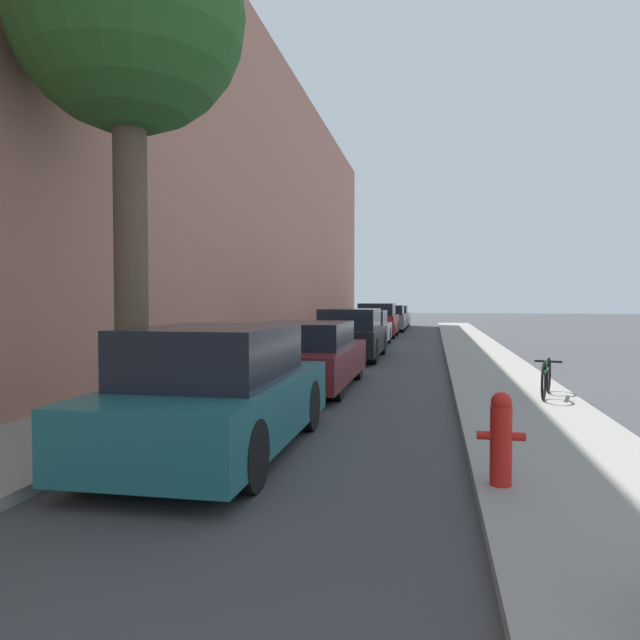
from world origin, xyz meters
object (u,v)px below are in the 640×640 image
Objects in this scene: parked_car_champagne at (394,317)px; bicycle at (546,378)px; parked_car_teal at (218,394)px; parked_car_maroon at (306,356)px; parked_car_red at (377,321)px; parked_car_white at (365,329)px; street_tree_near at (128,21)px; parked_car_black at (351,335)px; fire_hydrant at (501,437)px; parked_car_grey at (388,319)px.

parked_car_champagne is 27.07m from bicycle.
parked_car_champagne is (0.01, 30.74, -0.03)m from parked_car_teal.
parked_car_champagne is (0.07, 25.80, 0.02)m from parked_car_maroon.
parked_car_red is at bearing 90.26° from parked_car_maroon.
street_tree_near is (-1.37, -14.88, 4.67)m from parked_car_white.
parked_car_black is 12.12m from fire_hydrant.
street_tree_near is (-1.51, 0.86, 4.62)m from parked_car_teal.
parked_car_teal is at bearing -90.02° from parked_car_champagne.
fire_hydrant is (2.92, -11.76, -0.15)m from parked_car_black.
parked_car_grey is 26.93m from fire_hydrant.
fire_hydrant is 0.56× the size of bicycle.
parked_car_black is at bearing 89.86° from parked_car_teal.
parked_car_champagne is at bearing 87.10° from street_tree_near.
fire_hydrant is at bearing -76.07° from parked_car_black.
parked_car_maroon is 0.97× the size of parked_car_black.
bicycle is (4.20, -21.79, -0.24)m from parked_car_grey.
parked_car_black is at bearing 89.12° from parked_car_maroon.
parked_car_champagne is at bearing 89.17° from parked_car_red.
fire_hydrant is (2.94, -0.98, -0.14)m from parked_car_teal.
parked_car_red reaches higher than parked_car_white.
fire_hydrant reaches higher than bicycle.
parked_car_champagne reaches higher than parked_car_white.
parked_car_red is at bearing 90.37° from parked_car_teal.
street_tree_near is (-1.52, -29.88, 4.65)m from parked_car_champagne.
parked_car_champagne is at bearing 89.46° from parked_car_white.
parked_car_grey is (0.07, 20.85, 0.05)m from parked_car_maroon.
parked_car_red reaches higher than parked_car_maroon.
fire_hydrant is (2.94, -31.72, -0.11)m from parked_car_champagne.
parked_car_red reaches higher than parked_car_black.
parked_car_champagne is at bearing 89.98° from parked_car_teal.
parked_car_maroon is 6.36m from street_tree_near.
parked_car_maroon is at bearing 70.49° from street_tree_near.
parked_car_maroon is 25.80m from parked_car_champagne.
parked_car_white is (-0.07, 10.80, 0.00)m from parked_car_maroon.
parked_car_grey is at bearing 115.75° from bicycle.
parked_car_grey is at bearing 90.08° from parked_car_black.
parked_car_grey is at bearing 86.53° from street_tree_near.
bicycle is (4.21, 4.01, -0.24)m from parked_car_teal.
parked_car_white is at bearing 91.86° from parked_car_black.
parked_car_black is 1.14× the size of parked_car_grey.
parked_car_champagne is (0.14, 15.00, 0.02)m from parked_car_white.
street_tree_near is at bearing -93.47° from parked_car_grey.
parked_car_black is at bearing 103.93° from fire_hydrant.
parked_car_teal is 25.79m from parked_car_grey.
parked_car_black reaches higher than parked_car_champagne.
bicycle is (5.71, 3.14, -4.86)m from street_tree_near.
parked_car_teal is at bearing -89.63° from parked_car_red.
parked_car_grey is at bearing -90.02° from parked_car_champagne.
parked_car_champagne is at bearing 89.84° from parked_car_maroon.
parked_car_red is at bearing 86.06° from street_tree_near.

